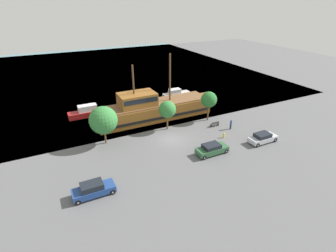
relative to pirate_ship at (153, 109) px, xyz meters
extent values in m
plane|color=#5B5B5E|center=(-0.55, -8.13, -1.82)|extent=(160.00, 160.00, 0.00)
plane|color=slate|center=(-0.55, 35.87, -1.82)|extent=(80.00, 80.00, 0.00)
cube|color=brown|center=(0.32, 0.00, -0.51)|extent=(19.94, 4.64, 2.61)
cube|color=black|center=(0.32, 0.00, -0.90)|extent=(19.54, 4.72, 0.45)
cube|color=brown|center=(10.89, 0.00, -0.12)|extent=(1.40, 2.55, 1.83)
cube|color=brown|center=(0.32, 0.00, 0.92)|extent=(19.14, 4.27, 0.25)
cube|color=brown|center=(-2.67, 0.00, 2.10)|extent=(5.98, 3.71, 2.11)
cube|color=black|center=(-2.67, 0.00, 2.41)|extent=(5.68, 3.77, 0.76)
cylinder|color=#4C331E|center=(3.31, 0.00, 5.00)|extent=(0.28, 0.28, 7.92)
cylinder|color=#4C331E|center=(-3.17, 0.00, 4.41)|extent=(0.28, 0.28, 6.73)
cube|color=maroon|center=(-9.22, 6.03, -1.33)|extent=(7.90, 1.82, 0.96)
cube|color=silver|center=(-9.81, 6.03, -0.31)|extent=(3.16, 1.42, 1.08)
cube|color=black|center=(-8.86, 6.03, -0.31)|extent=(0.12, 1.27, 0.86)
cube|color=#B7B2A8|center=(8.68, 7.42, -1.30)|extent=(5.84, 1.84, 1.04)
cube|color=silver|center=(8.24, 7.42, -0.33)|extent=(2.33, 1.44, 0.90)
cube|color=black|center=(8.95, 7.42, -0.33)|extent=(0.12, 1.29, 0.72)
cube|color=#2D5B38|center=(2.47, -14.09, -1.23)|extent=(4.37, 1.77, 0.70)
cube|color=black|center=(2.34, -14.09, -0.63)|extent=(2.27, 1.59, 0.50)
cylinder|color=black|center=(4.23, -14.88, -1.51)|extent=(0.62, 0.22, 0.62)
cylinder|color=gray|center=(4.23, -14.88, -1.51)|extent=(0.23, 0.25, 0.23)
cylinder|color=black|center=(4.23, -13.29, -1.51)|extent=(0.62, 0.22, 0.62)
cylinder|color=gray|center=(4.23, -13.29, -1.51)|extent=(0.23, 0.25, 0.23)
cylinder|color=black|center=(0.72, -14.88, -1.51)|extent=(0.62, 0.22, 0.62)
cylinder|color=gray|center=(0.72, -14.88, -1.51)|extent=(0.23, 0.25, 0.23)
cylinder|color=black|center=(0.72, -13.29, -1.51)|extent=(0.62, 0.22, 0.62)
cylinder|color=gray|center=(0.72, -13.29, -1.51)|extent=(0.23, 0.25, 0.23)
cube|color=#B7BCC6|center=(10.80, -14.79, -1.24)|extent=(4.30, 1.71, 0.64)
cube|color=black|center=(10.67, -14.79, -0.65)|extent=(2.24, 1.54, 0.54)
cylinder|color=black|center=(12.49, -15.56, -1.48)|extent=(0.66, 0.22, 0.66)
cylinder|color=gray|center=(12.49, -15.56, -1.48)|extent=(0.25, 0.25, 0.25)
cylinder|color=black|center=(12.49, -14.03, -1.48)|extent=(0.66, 0.22, 0.66)
cylinder|color=gray|center=(12.49, -14.03, -1.48)|extent=(0.25, 0.25, 0.25)
cylinder|color=black|center=(9.12, -15.56, -1.48)|extent=(0.66, 0.22, 0.66)
cylinder|color=gray|center=(9.12, -15.56, -1.48)|extent=(0.25, 0.25, 0.25)
cylinder|color=black|center=(9.12, -14.03, -1.48)|extent=(0.66, 0.22, 0.66)
cylinder|color=gray|center=(9.12, -14.03, -1.48)|extent=(0.25, 0.25, 0.25)
cube|color=navy|center=(-13.44, -15.34, -1.23)|extent=(4.40, 1.70, 0.70)
cube|color=black|center=(-13.57, -15.34, -0.58)|extent=(2.29, 1.53, 0.61)
cylinder|color=black|center=(-11.67, -16.10, -1.51)|extent=(0.61, 0.22, 0.61)
cylinder|color=gray|center=(-11.67, -16.10, -1.51)|extent=(0.23, 0.25, 0.23)
cylinder|color=black|center=(-11.67, -14.58, -1.51)|extent=(0.61, 0.22, 0.61)
cylinder|color=gray|center=(-11.67, -14.58, -1.51)|extent=(0.23, 0.25, 0.23)
cylinder|color=black|center=(-15.21, -16.10, -1.51)|extent=(0.61, 0.22, 0.61)
cylinder|color=gray|center=(-15.21, -16.10, -1.51)|extent=(0.23, 0.25, 0.23)
cylinder|color=black|center=(-15.21, -14.58, -1.51)|extent=(0.61, 0.22, 0.61)
cylinder|color=gray|center=(-15.21, -14.58, -1.51)|extent=(0.23, 0.25, 0.23)
cylinder|color=yellow|center=(6.66, -11.19, -1.53)|extent=(0.22, 0.22, 0.56)
sphere|color=yellow|center=(6.66, -11.19, -1.18)|extent=(0.25, 0.25, 0.25)
cylinder|color=yellow|center=(6.50, -11.19, -1.51)|extent=(0.10, 0.09, 0.09)
cylinder|color=yellow|center=(6.82, -11.19, -1.51)|extent=(0.10, 0.09, 0.09)
cube|color=#4C4742|center=(7.72, -7.35, -1.39)|extent=(1.50, 0.45, 0.05)
cube|color=#4C4742|center=(7.72, -7.55, -1.17)|extent=(1.50, 0.06, 0.40)
cube|color=#2D2D2D|center=(7.03, -7.35, -1.62)|extent=(0.12, 0.36, 0.40)
cube|color=#2D2D2D|center=(8.41, -7.35, -1.62)|extent=(0.12, 0.36, 0.40)
cylinder|color=#232838|center=(9.40, -9.33, -1.41)|extent=(0.27, 0.27, 0.80)
cylinder|color=#2D4C93|center=(9.40, -9.33, -0.70)|extent=(0.32, 0.32, 0.62)
sphere|color=#8C664C|center=(9.40, -9.33, -0.29)|extent=(0.22, 0.22, 0.22)
cylinder|color=brown|center=(-9.50, -4.91, -0.85)|extent=(0.24, 0.24, 1.93)
sphere|color=#337A38|center=(-9.50, -4.91, 1.79)|extent=(3.94, 3.94, 3.94)
cylinder|color=brown|center=(0.41, -4.84, -0.71)|extent=(0.24, 0.24, 2.21)
sphere|color=#337A38|center=(0.41, -4.84, 1.54)|extent=(2.69, 2.69, 2.69)
cylinder|color=brown|center=(8.11, -4.79, -0.54)|extent=(0.24, 0.24, 2.55)
sphere|color=#286B2D|center=(8.11, -4.79, 1.87)|extent=(2.66, 2.66, 2.66)
camera|label=1|loc=(-16.16, -38.24, 16.92)|focal=28.00mm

